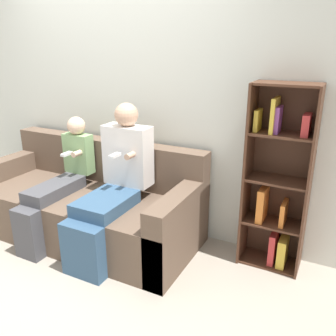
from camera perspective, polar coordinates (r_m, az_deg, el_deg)
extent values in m
plane|color=#9E9384|center=(3.28, -17.71, -14.56)|extent=(14.00, 14.00, 0.00)
cube|color=silver|center=(3.59, -7.90, 11.10)|extent=(10.00, 0.06, 2.55)
cube|color=brown|center=(3.48, -14.03, -7.79)|extent=(2.17, 0.75, 0.45)
cube|color=brown|center=(3.72, -9.67, -2.03)|extent=(2.17, 0.18, 0.88)
cube|color=brown|center=(4.12, -24.73, -3.19)|extent=(0.18, 0.75, 0.65)
cube|color=brown|center=(2.93, 1.03, -10.40)|extent=(0.18, 0.75, 0.65)
cube|color=#335170|center=(2.96, -13.49, -12.88)|extent=(0.37, 0.12, 0.45)
cube|color=#335170|center=(3.05, -9.97, -5.61)|extent=(0.37, 0.53, 0.11)
cube|color=white|center=(3.21, -6.45, 2.04)|extent=(0.43, 0.19, 0.54)
sphere|color=tan|center=(3.12, -6.70, 8.47)|extent=(0.21, 0.21, 0.21)
cylinder|color=tan|center=(3.01, -6.13, 1.97)|extent=(0.05, 0.10, 0.05)
cube|color=white|center=(3.04, -8.52, 2.01)|extent=(0.05, 0.12, 0.02)
cube|color=#47474C|center=(3.34, -21.53, -9.80)|extent=(0.24, 0.12, 0.45)
cube|color=#47474C|center=(3.44, -17.72, -3.29)|extent=(0.24, 0.60, 0.11)
cube|color=#84AD70|center=(3.61, -14.15, 2.30)|extent=(0.29, 0.13, 0.39)
sphere|color=beige|center=(3.54, -14.51, 6.58)|extent=(0.17, 0.17, 0.17)
cylinder|color=beige|center=(3.46, -14.43, 2.24)|extent=(0.05, 0.10, 0.05)
cube|color=white|center=(3.48, -15.95, 2.19)|extent=(0.05, 0.12, 0.02)
cube|color=#4C2D1E|center=(2.99, 12.66, -1.19)|extent=(0.02, 0.30, 1.51)
cube|color=#4C2D1E|center=(2.92, 21.72, -2.63)|extent=(0.02, 0.30, 1.51)
cube|color=#4C2D1E|center=(3.07, 17.62, -1.05)|extent=(0.49, 0.02, 1.51)
cube|color=#4C2D1E|center=(3.28, 15.82, -14.18)|extent=(0.46, 0.26, 0.02)
cube|color=#4C2D1E|center=(3.09, 16.45, -8.37)|extent=(0.46, 0.26, 0.02)
cube|color=#4C2D1E|center=(2.94, 17.13, -1.91)|extent=(0.46, 0.26, 0.02)
cube|color=#4C2D1E|center=(2.83, 17.87, 5.15)|extent=(0.46, 0.26, 0.02)
cube|color=#4C2D1E|center=(2.77, 18.68, 12.65)|extent=(0.46, 0.26, 0.02)
cube|color=gold|center=(3.20, 17.92, -12.55)|extent=(0.07, 0.20, 0.25)
cube|color=gold|center=(2.82, 16.74, 8.13)|extent=(0.03, 0.21, 0.26)
cube|color=#C63838|center=(2.79, 21.33, 6.45)|extent=(0.05, 0.16, 0.16)
cube|color=orange|center=(3.04, 18.06, -6.87)|extent=(0.04, 0.19, 0.19)
cube|color=#934CA3|center=(2.82, 17.26, 7.41)|extent=(0.03, 0.15, 0.20)
cube|color=orange|center=(3.04, 14.92, -5.53)|extent=(0.06, 0.21, 0.28)
cube|color=gold|center=(2.85, 14.21, 7.47)|extent=(0.03, 0.15, 0.17)
cube|color=#C63838|center=(3.20, 16.50, -12.07)|extent=(0.05, 0.18, 0.27)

